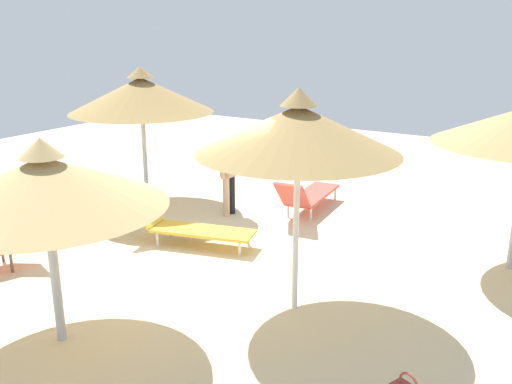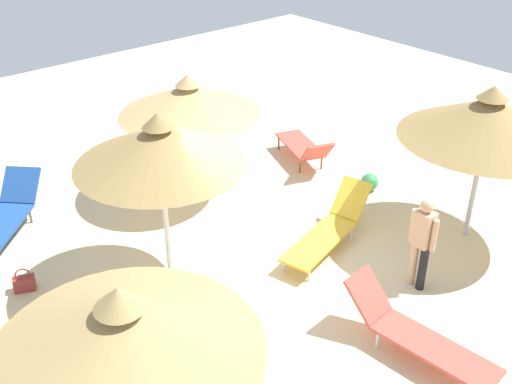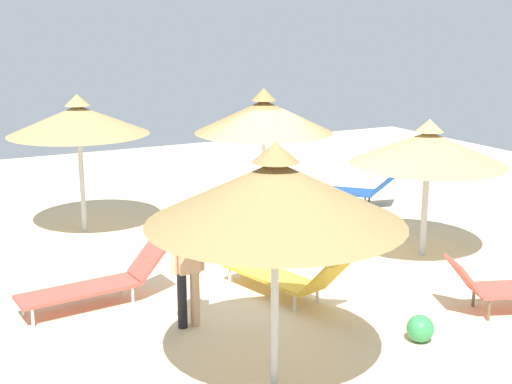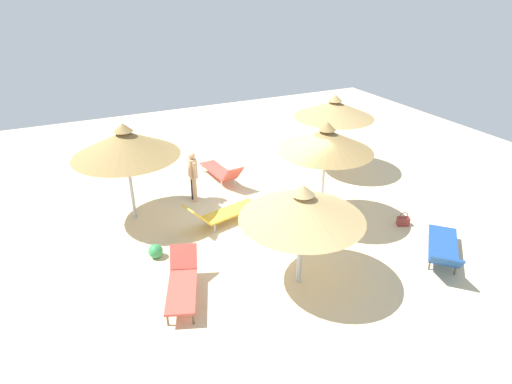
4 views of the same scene
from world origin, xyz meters
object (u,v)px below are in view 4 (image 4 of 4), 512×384
(parasol_umbrella_near_right, at_px, (334,109))
(parasol_umbrella_edge, at_px, (326,140))
(parasol_umbrella_center, at_px, (125,143))
(parasol_umbrella_near_left, at_px, (302,206))
(lounge_chair_back, at_px, (221,212))
(person_standing_center, at_px, (193,174))
(lounge_chair_far_right, at_px, (222,171))
(beach_ball, at_px, (156,251))
(lounge_chair_front, at_px, (444,249))
(lounge_chair_far_left, at_px, (182,281))
(handbag, at_px, (403,221))

(parasol_umbrella_near_right, bearing_deg, parasol_umbrella_edge, -38.31)
(parasol_umbrella_center, xyz_separation_m, parasol_umbrella_edge, (2.35, 4.69, 0.12))
(parasol_umbrella_near_left, height_order, lounge_chair_back, parasol_umbrella_near_left)
(parasol_umbrella_near_left, relative_size, person_standing_center, 1.70)
(lounge_chair_far_right, xyz_separation_m, person_standing_center, (0.88, -1.25, 0.52))
(parasol_umbrella_edge, relative_size, person_standing_center, 1.82)
(parasol_umbrella_near_right, distance_m, parasol_umbrella_edge, 3.58)
(lounge_chair_far_right, xyz_separation_m, lounge_chair_back, (2.54, -1.02, -0.02))
(parasol_umbrella_near_right, xyz_separation_m, beach_ball, (2.63, -6.86, -2.02))
(lounge_chair_front, bearing_deg, lounge_chair_far_left, -103.75)
(parasol_umbrella_near_right, height_order, beach_ball, parasol_umbrella_near_right)
(parasol_umbrella_near_left, bearing_deg, person_standing_center, -169.77)
(person_standing_center, bearing_deg, handbag, 50.44)
(parasol_umbrella_edge, relative_size, lounge_chair_far_right, 1.27)
(parasol_umbrella_center, distance_m, handbag, 7.79)
(parasol_umbrella_near_right, distance_m, parasol_umbrella_near_left, 6.48)
(parasol_umbrella_edge, bearing_deg, lounge_chair_far_left, -71.26)
(lounge_chair_far_right, xyz_separation_m, handbag, (4.78, 3.46, -0.24))
(lounge_chair_front, distance_m, lounge_chair_back, 5.71)
(parasol_umbrella_center, bearing_deg, beach_ball, 1.45)
(handbag, distance_m, beach_ball, 6.67)
(parasol_umbrella_near_left, distance_m, lounge_chair_back, 3.55)
(parasol_umbrella_near_left, bearing_deg, handbag, 102.87)
(parasol_umbrella_center, bearing_deg, lounge_chair_far_left, 3.38)
(lounge_chair_far_left, bearing_deg, lounge_chair_front, 76.25)
(handbag, bearing_deg, parasol_umbrella_near_right, 175.26)
(parasol_umbrella_near_left, bearing_deg, lounge_chair_front, 76.35)
(lounge_chair_far_left, distance_m, beach_ball, 1.72)
(parasol_umbrella_edge, bearing_deg, person_standing_center, -133.02)
(lounge_chair_far_right, relative_size, person_standing_center, 1.43)
(lounge_chair_far_left, bearing_deg, beach_ball, -174.14)
(lounge_chair_far_left, xyz_separation_m, handbag, (-0.26, 6.35, -0.26))
(parasol_umbrella_near_left, distance_m, beach_ball, 3.93)
(parasol_umbrella_center, height_order, lounge_chair_far_left, parasol_umbrella_center)
(parasol_umbrella_center, distance_m, lounge_chair_far_right, 3.82)
(parasol_umbrella_near_right, bearing_deg, person_standing_center, -88.17)
(handbag, xyz_separation_m, beach_ball, (-1.43, -6.52, 0.04))
(parasol_umbrella_near_right, relative_size, parasol_umbrella_near_left, 1.01)
(parasol_umbrella_center, distance_m, parasol_umbrella_near_left, 5.25)
(parasol_umbrella_edge, bearing_deg, lounge_chair_far_right, -155.89)
(parasol_umbrella_near_right, relative_size, lounge_chair_far_left, 1.41)
(lounge_chair_far_right, xyz_separation_m, beach_ball, (3.35, -3.06, -0.19))
(parasol_umbrella_near_right, relative_size, lounge_chair_back, 1.17)
(parasol_umbrella_near_left, relative_size, lounge_chair_front, 1.28)
(lounge_chair_far_left, xyz_separation_m, lounge_chair_far_right, (-5.04, 2.89, -0.03))
(parasol_umbrella_edge, relative_size, lounge_chair_far_left, 1.51)
(parasol_umbrella_center, distance_m, lounge_chair_back, 3.13)
(lounge_chair_front, relative_size, handbag, 5.14)
(parasol_umbrella_edge, height_order, lounge_chair_far_left, parasol_umbrella_edge)
(parasol_umbrella_center, xyz_separation_m, lounge_chair_far_left, (3.87, 0.23, -1.84))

